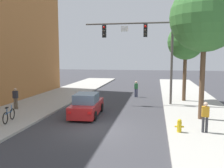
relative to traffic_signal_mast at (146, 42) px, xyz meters
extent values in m
plane|color=#38383D|center=(-2.45, -7.58, -5.38)|extent=(120.00, 120.00, 0.00)
cube|color=#A8A59E|center=(4.05, -7.58, -5.31)|extent=(5.00, 60.00, 0.15)
cylinder|color=#514C47|center=(2.15, 0.01, -1.48)|extent=(0.20, 0.20, 7.50)
cylinder|color=#514C47|center=(-1.53, 0.01, 1.57)|extent=(7.36, 0.14, 0.14)
cube|color=black|center=(-0.06, 0.01, 0.94)|extent=(0.32, 0.28, 1.05)
sphere|color=red|center=(-0.06, -0.14, 1.27)|extent=(0.18, 0.18, 0.18)
sphere|color=#2D2823|center=(-0.06, -0.14, 0.94)|extent=(0.18, 0.18, 0.18)
sphere|color=#2D2823|center=(-0.06, -0.14, 0.61)|extent=(0.18, 0.18, 0.18)
cube|color=black|center=(-3.59, 0.01, 0.94)|extent=(0.32, 0.28, 1.05)
sphere|color=red|center=(-3.59, -0.14, 1.27)|extent=(0.18, 0.18, 0.18)
sphere|color=#2D2823|center=(-3.59, -0.14, 0.94)|extent=(0.18, 0.18, 0.18)
sphere|color=#2D2823|center=(-3.59, -0.14, 0.61)|extent=(0.18, 0.18, 0.18)
cube|color=white|center=(-1.83, -0.01, 1.12)|extent=(0.60, 0.03, 0.44)
cube|color=#B21E1E|center=(-3.90, -4.45, -4.82)|extent=(1.94, 4.29, 0.80)
cube|color=slate|center=(-3.89, -4.60, -4.10)|extent=(1.61, 2.08, 0.64)
cylinder|color=black|center=(-4.78, -3.20, -5.06)|extent=(0.26, 0.65, 0.64)
cylinder|color=black|center=(-3.17, -3.10, -5.06)|extent=(0.26, 0.65, 0.64)
cylinder|color=black|center=(-4.63, -5.80, -5.06)|extent=(0.26, 0.65, 0.64)
cylinder|color=black|center=(-3.01, -5.70, -5.06)|extent=(0.26, 0.65, 0.64)
cube|color=red|center=(-4.41, -6.60, -4.70)|extent=(0.20, 0.05, 0.14)
cube|color=red|center=(-3.14, -6.53, -4.70)|extent=(0.20, 0.05, 0.14)
cylinder|color=brown|center=(-9.75, -4.13, -4.81)|extent=(0.14, 0.14, 0.85)
cylinder|color=brown|center=(-9.57, -4.13, -4.81)|extent=(0.14, 0.14, 0.85)
cube|color=#26262D|center=(-9.66, -4.13, -4.10)|extent=(0.36, 0.22, 0.56)
sphere|color=tan|center=(-9.66, -4.13, -3.70)|extent=(0.22, 0.22, 0.22)
cylinder|color=#232847|center=(-1.19, 3.88, -4.96)|extent=(0.14, 0.14, 0.85)
cylinder|color=#232847|center=(-1.01, 3.88, -4.96)|extent=(0.14, 0.14, 0.85)
cube|color=#337F47|center=(-1.10, 3.88, -4.25)|extent=(0.36, 0.22, 0.56)
sphere|color=beige|center=(-1.10, 3.88, -3.85)|extent=(0.22, 0.22, 0.22)
cylinder|color=#333338|center=(3.41, -7.42, -4.81)|extent=(0.14, 0.14, 0.85)
cylinder|color=#333338|center=(3.59, -7.42, -4.81)|extent=(0.14, 0.14, 0.85)
cube|color=orange|center=(3.50, -7.42, -4.10)|extent=(0.36, 0.22, 0.56)
sphere|color=beige|center=(3.50, -7.42, -3.70)|extent=(0.22, 0.22, 0.22)
torus|color=black|center=(-8.13, -6.93, -4.87)|extent=(0.20, 0.72, 0.72)
torus|color=black|center=(-7.92, -7.96, -4.87)|extent=(0.20, 0.72, 0.72)
cylinder|color=#194C8C|center=(-8.03, -7.44, -4.65)|extent=(0.24, 0.94, 0.05)
cylinder|color=#194C8C|center=(-7.97, -7.70, -4.47)|extent=(0.04, 0.04, 0.35)
cylinder|color=#194C8C|center=(-8.11, -7.03, -4.45)|extent=(0.04, 0.04, 0.40)
cube|color=black|center=(-7.97, -7.70, -4.29)|extent=(0.17, 0.26, 0.06)
cylinder|color=gold|center=(2.17, -7.62, -4.96)|extent=(0.24, 0.24, 0.55)
sphere|color=gold|center=(2.17, -7.62, -4.62)|extent=(0.22, 0.22, 0.22)
cylinder|color=gold|center=(1.99, -7.62, -4.93)|extent=(0.12, 0.09, 0.09)
cylinder|color=gold|center=(2.35, -7.62, -4.93)|extent=(0.12, 0.09, 0.09)
cylinder|color=brown|center=(3.79, -4.53, -2.82)|extent=(0.32, 0.32, 4.83)
sphere|color=#387033|center=(3.79, -4.53, 1.22)|extent=(4.32, 4.32, 4.32)
cylinder|color=brown|center=(3.43, 1.92, -3.17)|extent=(0.32, 0.32, 4.13)
sphere|color=#387033|center=(3.43, 1.92, 0.10)|extent=(3.21, 3.21, 3.21)
camera|label=1|loc=(0.88, -20.43, -1.19)|focal=38.18mm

